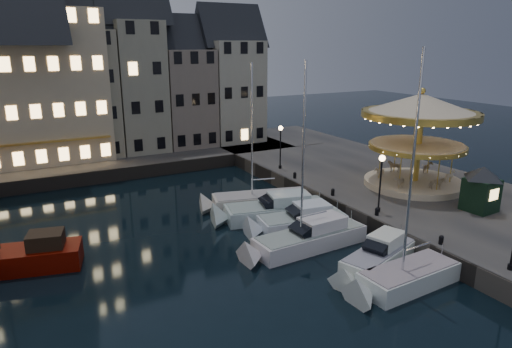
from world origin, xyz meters
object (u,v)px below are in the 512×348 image
streetlamp_c (280,141)px  red_fishing_boat (23,259)px  motorboat_f (255,201)px  bollard_b (377,211)px  motorboat_d (297,222)px  bollard_c (333,192)px  motorboat_a (402,280)px  streetlamp_d (418,142)px  motorboat_c (305,239)px  bollard_a (441,239)px  ticket_kiosk (482,181)px  streetlamp_b (381,175)px  carousel (419,122)px  bollard_d (295,175)px  motorboat_e (272,211)px  motorboat_b (376,260)px

streetlamp_c → red_fishing_boat: size_ratio=0.59×
motorboat_f → bollard_b: bearing=-59.3°
bollard_b → motorboat_d: size_ratio=0.08×
bollard_c → motorboat_a: size_ratio=0.05×
streetlamp_d → motorboat_f: motorboat_f is taller
motorboat_c → bollard_a: bearing=-43.4°
streetlamp_d → ticket_kiosk: streetlamp_d is taller
motorboat_d → red_fishing_boat: bearing=170.6°
bollard_b → motorboat_a: 7.89m
streetlamp_c → motorboat_d: (-5.38, -11.10, -3.38)m
motorboat_f → ticket_kiosk: 17.03m
streetlamp_b → motorboat_d: 6.79m
streetlamp_c → bollard_b: bearing=-92.5°
streetlamp_b → motorboat_a: motorboat_a is taller
carousel → bollard_b: bearing=-153.6°
bollard_c → motorboat_c: 7.75m
carousel → motorboat_f: bearing=159.2°
streetlamp_b → bollard_b: bearing=-140.2°
motorboat_f → carousel: motorboat_f is taller
streetlamp_c → bollard_c: 9.34m
bollard_b → carousel: size_ratio=0.06×
bollard_d → streetlamp_b: bearing=-86.6°
motorboat_e → red_fishing_boat: (-17.02, 0.02, 0.04)m
streetlamp_c → bollard_a: streetlamp_c is taller
streetlamp_b → streetlamp_c: same height
motorboat_c → motorboat_d: (1.17, 2.77, -0.04)m
streetlamp_d → motorboat_f: 17.42m
motorboat_a → carousel: size_ratio=1.23×
red_fishing_boat → carousel: carousel is taller
streetlamp_c → motorboat_e: (-5.78, -8.24, -3.37)m
streetlamp_b → motorboat_c: motorboat_c is taller
motorboat_c → motorboat_d: 3.01m
carousel → ticket_kiosk: (-0.48, -6.58, -3.22)m
streetlamp_c → motorboat_b: streetlamp_c is taller
bollard_d → ticket_kiosk: ticket_kiosk is taller
motorboat_a → red_fishing_boat: motorboat_a is taller
motorboat_e → red_fishing_boat: red_fishing_boat is taller
carousel → bollard_d: bearing=138.6°
bollard_a → carousel: (7.63, 9.28, 5.13)m
bollard_a → red_fishing_boat: size_ratio=0.08×
motorboat_b → motorboat_e: 10.05m
streetlamp_b → streetlamp_c: 13.50m
bollard_c → ticket_kiosk: (7.14, -7.81, 1.91)m
bollard_a → streetlamp_c: bearing=88.2°
bollard_c → red_fishing_boat: red_fishing_boat is taller
streetlamp_c → motorboat_a: 21.42m
bollard_a → motorboat_e: bearing=114.7°
bollard_c → red_fishing_boat: bearing=178.0°
streetlamp_d → motorboat_b: size_ratio=0.60×
motorboat_d → motorboat_e: (-0.40, 2.86, 0.01)m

